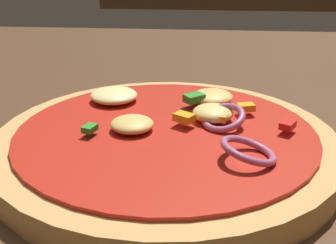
% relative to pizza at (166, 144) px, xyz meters
% --- Properties ---
extents(dining_table, '(1.37, 0.82, 0.03)m').
position_rel_pizza_xyz_m(dining_table, '(-0.02, 0.03, -0.03)').
color(dining_table, '#4C301C').
rests_on(dining_table, ground).
extents(pizza, '(0.24, 0.24, 0.04)m').
position_rel_pizza_xyz_m(pizza, '(0.00, 0.00, 0.00)').
color(pizza, tan).
rests_on(pizza, dining_table).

